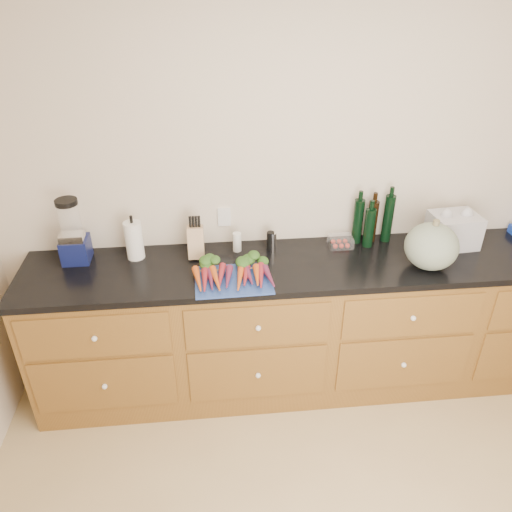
{
  "coord_description": "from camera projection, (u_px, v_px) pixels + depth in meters",
  "views": [
    {
      "loc": [
        -0.68,
        -1.21,
        2.5
      ],
      "look_at": [
        -0.44,
        1.2,
        1.06
      ],
      "focal_mm": 35.0,
      "sensor_mm": 36.0,
      "label": 1
    }
  ],
  "objects": [
    {
      "name": "blender_appliance",
      "position": [
        73.0,
        235.0,
        2.92
      ],
      "size": [
        0.16,
        0.16,
        0.4
      ],
      "color": "#0F164A",
      "rests_on": "countertop"
    },
    {
      "name": "countertop",
      "position": [
        327.0,
        264.0,
        3.01
      ],
      "size": [
        3.64,
        0.62,
        0.04
      ],
      "primitive_type": "cube",
      "color": "black",
      "rests_on": "cabinets"
    },
    {
      "name": "cutting_board",
      "position": [
        233.0,
        280.0,
        2.81
      ],
      "size": [
        0.44,
        0.33,
        0.01
      ],
      "primitive_type": "cube",
      "rotation": [
        0.0,
        0.0,
        0.02
      ],
      "color": "#274493",
      "rests_on": "countertop"
    },
    {
      "name": "bottles",
      "position": [
        372.0,
        222.0,
        3.13
      ],
      "size": [
        0.26,
        0.13,
        0.31
      ],
      "color": "black",
      "rests_on": "countertop"
    },
    {
      "name": "paper_towel",
      "position": [
        134.0,
        240.0,
        2.98
      ],
      "size": [
        0.1,
        0.1,
        0.24
      ],
      "primitive_type": "cylinder",
      "color": "white",
      "rests_on": "countertop"
    },
    {
      "name": "knife_block",
      "position": [
        196.0,
        242.0,
        3.0
      ],
      "size": [
        0.1,
        0.1,
        0.19
      ],
      "primitive_type": "cube",
      "color": "tan",
      "rests_on": "countertop"
    },
    {
      "name": "tomato_box",
      "position": [
        340.0,
        241.0,
        3.14
      ],
      "size": [
        0.15,
        0.12,
        0.07
      ],
      "primitive_type": "cube",
      "color": "white",
      "rests_on": "countertop"
    },
    {
      "name": "grinder_pepper",
      "position": [
        271.0,
        241.0,
        3.09
      ],
      "size": [
        0.05,
        0.05,
        0.12
      ],
      "primitive_type": "cylinder",
      "color": "black",
      "rests_on": "countertop"
    },
    {
      "name": "squash",
      "position": [
        431.0,
        246.0,
        2.87
      ],
      "size": [
        0.31,
        0.31,
        0.28
      ],
      "primitive_type": "ellipsoid",
      "color": "slate",
      "rests_on": "countertop"
    },
    {
      "name": "grocery_bag",
      "position": [
        453.0,
        230.0,
        3.12
      ],
      "size": [
        0.3,
        0.25,
        0.21
      ],
      "primitive_type": null,
      "rotation": [
        0.0,
        0.0,
        0.08
      ],
      "color": "silver",
      "rests_on": "countertop"
    },
    {
      "name": "canister_chrome",
      "position": [
        273.0,
        241.0,
        3.1
      ],
      "size": [
        0.05,
        0.05,
        0.11
      ],
      "primitive_type": "cylinder",
      "color": "white",
      "rests_on": "countertop"
    },
    {
      "name": "wall_back",
      "position": [
        320.0,
        184.0,
        3.09
      ],
      "size": [
        4.1,
        0.05,
        2.6
      ],
      "primitive_type": "cube",
      "color": "beige",
      "rests_on": "ground"
    },
    {
      "name": "grinder_salt",
      "position": [
        237.0,
        242.0,
        3.08
      ],
      "size": [
        0.05,
        0.05,
        0.12
      ],
      "primitive_type": "cylinder",
      "color": "white",
      "rests_on": "countertop"
    },
    {
      "name": "cabinets",
      "position": [
        322.0,
        325.0,
        3.24
      ],
      "size": [
        3.6,
        0.64,
        0.9
      ],
      "color": "brown",
      "rests_on": "ground"
    },
    {
      "name": "carrots",
      "position": [
        233.0,
        271.0,
        2.83
      ],
      "size": [
        0.43,
        0.32,
        0.06
      ],
      "color": "#DA5719",
      "rests_on": "cutting_board"
    }
  ]
}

